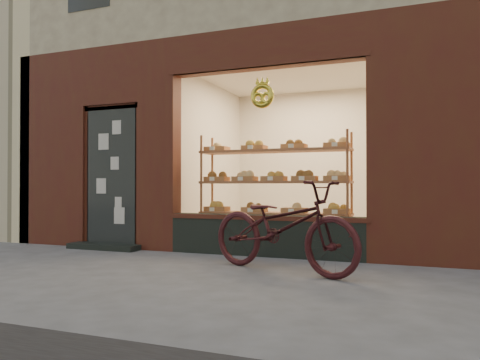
% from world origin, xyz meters
% --- Properties ---
extents(ground, '(90.00, 90.00, 0.00)m').
position_xyz_m(ground, '(0.00, 0.00, 0.00)').
color(ground, '#505050').
extents(display_shelf, '(2.20, 0.45, 1.70)m').
position_xyz_m(display_shelf, '(0.45, 2.55, 0.87)').
color(display_shelf, brown).
rests_on(display_shelf, ground).
extents(bicycle, '(2.02, 1.26, 1.00)m').
position_xyz_m(bicycle, '(1.00, 1.08, 0.50)').
color(bicycle, '#331113').
rests_on(bicycle, ground).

